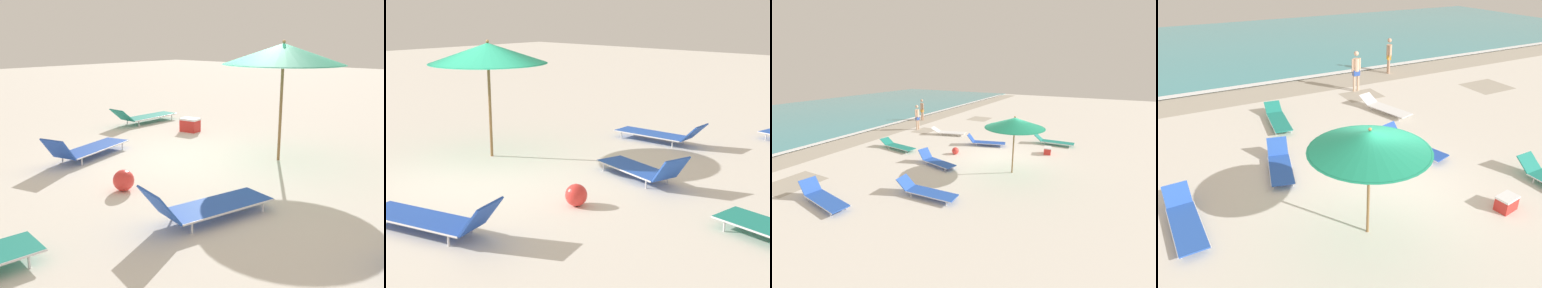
{
  "view_description": "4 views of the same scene",
  "coord_description": "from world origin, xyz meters",
  "views": [
    {
      "loc": [
        -5.53,
        6.79,
        2.51
      ],
      "look_at": [
        -0.92,
        1.64,
        0.78
      ],
      "focal_mm": 40.0,
      "sensor_mm": 36.0,
      "label": 1
    },
    {
      "loc": [
        5.8,
        7.98,
        3.08
      ],
      "look_at": [
        -0.96,
        1.76,
        0.74
      ],
      "focal_mm": 50.0,
      "sensor_mm": 36.0,
      "label": 2
    },
    {
      "loc": [
        -11.07,
        -3.9,
        4.39
      ],
      "look_at": [
        -0.36,
        1.85,
        0.7
      ],
      "focal_mm": 24.0,
      "sensor_mm": 36.0,
      "label": 3
    },
    {
      "loc": [
        -4.45,
        -6.37,
        5.33
      ],
      "look_at": [
        -0.08,
        1.83,
        0.69
      ],
      "focal_mm": 35.0,
      "sensor_mm": 36.0,
      "label": 4
    }
  ],
  "objects": [
    {
      "name": "ground_plane",
      "position": [
        0.0,
        0.01,
        -0.08
      ],
      "size": [
        60.0,
        60.0,
        0.16
      ],
      "color": "silver"
    },
    {
      "name": "sun_lounger_near_water_left",
      "position": [
        2.02,
        1.72,
        0.22
      ],
      "size": [
        1.17,
        2.24,
        0.62
      ],
      "rotation": [
        0.0,
        0.0,
        0.28
      ],
      "color": "blue",
      "rests_on": "ground_plane"
    },
    {
      "name": "sun_lounger_near_water_right",
      "position": [
        -1.93,
        2.47,
        0.22
      ],
      "size": [
        1.05,
        2.05,
        0.62
      ],
      "rotation": [
        0.0,
        0.0,
        -0.24
      ],
      "color": "blue",
      "rests_on": "ground_plane"
    },
    {
      "name": "beach_ball",
      "position": [
        -0.13,
        2.48,
        0.18
      ],
      "size": [
        0.36,
        0.36,
        0.36
      ],
      "color": "red",
      "rests_on": "ground_plane"
    },
    {
      "name": "cooler_box",
      "position": [
        2.17,
        -1.73,
        0.19
      ],
      "size": [
        0.55,
        0.42,
        0.37
      ],
      "rotation": [
        0.0,
        0.0,
        3.29
      ],
      "color": "red",
      "rests_on": "ground_plane"
    },
    {
      "name": "beach_umbrella",
      "position": [
        -1.1,
        -0.89,
        2.19
      ],
      "size": [
        2.46,
        2.46,
        2.47
      ],
      "color": "olive",
      "rests_on": "ground_plane"
    },
    {
      "name": "sun_lounger_under_umbrella",
      "position": [
        4.02,
        -1.71,
        0.21
      ],
      "size": [
        0.66,
        2.22,
        0.54
      ],
      "rotation": [
        0.0,
        0.0,
        0.02
      ],
      "color": "#1E8475",
      "rests_on": "ground_plane"
    }
  ]
}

